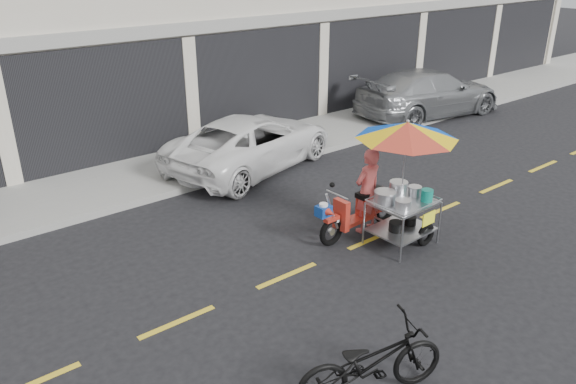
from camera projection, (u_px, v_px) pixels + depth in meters
ground at (372, 239)px, 10.30m from camera, size 90.00×90.00×0.00m
sidewalk at (214, 156)px, 14.21m from camera, size 45.00×3.00×0.15m
centerline at (372, 239)px, 10.30m from camera, size 42.00×0.10×0.01m
white_pickup at (251, 142)px, 13.44m from camera, size 5.00×3.27×1.28m
silver_pickup at (429, 93)px, 17.59m from camera, size 5.26×2.64×1.47m
near_bicycle at (371, 362)px, 6.53m from camera, size 1.97×1.21×0.98m
food_vendor_rig at (391, 164)px, 9.79m from camera, size 2.31×1.81×2.30m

